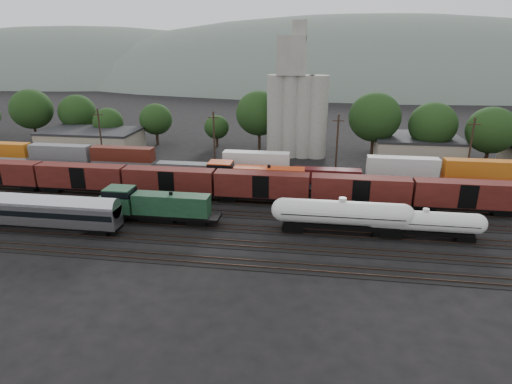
# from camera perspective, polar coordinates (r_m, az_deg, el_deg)

# --- Properties ---
(ground) EXTENTS (600.00, 600.00, 0.00)m
(ground) POSITION_cam_1_polar(r_m,az_deg,el_deg) (64.72, 0.31, -3.12)
(ground) COLOR black
(tracks) EXTENTS (180.00, 33.20, 0.20)m
(tracks) POSITION_cam_1_polar(r_m,az_deg,el_deg) (64.70, 0.31, -3.08)
(tracks) COLOR black
(tracks) RESTS_ON ground
(green_locomotive) EXTENTS (18.25, 3.22, 4.83)m
(green_locomotive) POSITION_cam_1_polar(r_m,az_deg,el_deg) (62.98, -13.92, -1.69)
(green_locomotive) COLOR black
(green_locomotive) RESTS_ON ground
(tank_car_a) EXTENTS (18.99, 3.40, 4.98)m
(tank_car_a) POSITION_cam_1_polar(r_m,az_deg,el_deg) (58.55, 11.35, -2.93)
(tank_car_a) COLOR silver
(tank_car_a) RESTS_ON ground
(tank_car_b) EXTENTS (15.53, 2.78, 4.07)m
(tank_car_b) POSITION_cam_1_polar(r_m,az_deg,el_deg) (60.35, 21.54, -3.78)
(tank_car_b) COLOR silver
(tank_car_b) RESTS_ON ground
(passenger_coach) EXTENTS (22.47, 2.77, 5.10)m
(passenger_coach) POSITION_cam_1_polar(r_m,az_deg,el_deg) (65.28, -26.85, -2.17)
(passenger_coach) COLOR silver
(passenger_coach) RESTS_ON ground
(orange_locomotive) EXTENTS (20.03, 3.34, 5.01)m
(orange_locomotive) POSITION_cam_1_polar(r_m,az_deg,el_deg) (73.48, -0.91, 2.03)
(orange_locomotive) COLOR black
(orange_locomotive) RESTS_ON ground
(boxcar_string) EXTENTS (122.80, 2.90, 4.20)m
(boxcar_string) POSITION_cam_1_polar(r_m,az_deg,el_deg) (74.78, -17.07, 1.69)
(boxcar_string) COLOR black
(boxcar_string) RESTS_ON ground
(container_wall) EXTENTS (173.08, 2.60, 5.80)m
(container_wall) POSITION_cam_1_polar(r_m,az_deg,el_deg) (77.65, 3.37, 2.89)
(container_wall) COLOR black
(container_wall) RESTS_ON ground
(grain_silo) EXTENTS (13.40, 5.00, 29.00)m
(grain_silo) POSITION_cam_1_polar(r_m,az_deg,el_deg) (96.26, 5.39, 11.27)
(grain_silo) COLOR #99968C
(grain_silo) RESTS_ON ground
(industrial_sheds) EXTENTS (119.38, 17.26, 5.10)m
(industrial_sheds) POSITION_cam_1_polar(r_m,az_deg,el_deg) (97.03, 7.18, 6.04)
(industrial_sheds) COLOR #9E937F
(industrial_sheds) RESTS_ON ground
(tree_band) EXTENTS (165.78, 20.87, 14.47)m
(tree_band) POSITION_cam_1_polar(r_m,az_deg,el_deg) (100.51, 2.21, 9.60)
(tree_band) COLOR black
(tree_band) RESTS_ON ground
(utility_poles) EXTENTS (122.20, 0.36, 12.00)m
(utility_poles) POSITION_cam_1_polar(r_m,az_deg,el_deg) (83.70, 2.46, 6.58)
(utility_poles) COLOR black
(utility_poles) RESTS_ON ground
(distant_hills) EXTENTS (860.00, 286.00, 130.00)m
(distant_hills) POSITION_cam_1_polar(r_m,az_deg,el_deg) (322.75, 11.29, 11.03)
(distant_hills) COLOR #59665B
(distant_hills) RESTS_ON ground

